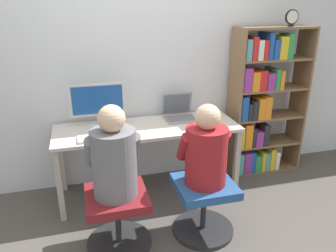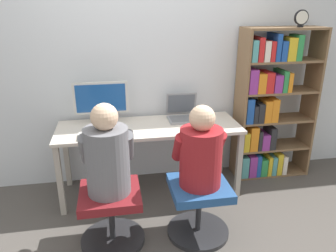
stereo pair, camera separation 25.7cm
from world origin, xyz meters
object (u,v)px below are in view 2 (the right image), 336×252
object	(u,v)px
person_at_laptop	(201,152)
person_at_monitor	(107,155)
office_chair_left	(111,213)
keyboard	(100,135)
office_chair_right	(199,205)
desk_clock	(301,18)
bookshelf	(267,108)
desktop_monitor	(101,102)
laptop	(183,114)

from	to	relation	value
person_at_laptop	person_at_monitor	bearing A→B (deg)	178.36
office_chair_left	person_at_laptop	xyz separation A→B (m)	(0.72, -0.02, 0.49)
keyboard	person_at_laptop	world-z (taller)	person_at_laptop
office_chair_left	office_chair_right	xyz separation A→B (m)	(0.72, -0.02, 0.00)
person_at_laptop	desk_clock	world-z (taller)	desk_clock
bookshelf	desktop_monitor	bearing A→B (deg)	179.48
person_at_monitor	desktop_monitor	bearing A→B (deg)	92.85
office_chair_left	bookshelf	distance (m)	1.97
desktop_monitor	bookshelf	world-z (taller)	bookshelf
office_chair_left	office_chair_right	size ratio (longest dim) A/B	1.00
office_chair_left	person_at_monitor	world-z (taller)	person_at_monitor
keyboard	office_chair_right	distance (m)	1.06
office_chair_right	person_at_monitor	size ratio (longest dim) A/B	0.73
bookshelf	person_at_monitor	bearing A→B (deg)	-153.25
laptop	desk_clock	distance (m)	1.47
desk_clock	laptop	bearing A→B (deg)	175.58
laptop	office_chair_left	distance (m)	1.27
desk_clock	bookshelf	bearing A→B (deg)	160.43
bookshelf	keyboard	bearing A→B (deg)	-169.56
keyboard	desk_clock	bearing A→B (deg)	7.25
laptop	keyboard	xyz separation A→B (m)	(-0.84, -0.34, -0.04)
person_at_monitor	office_chair_left	bearing A→B (deg)	-90.00
office_chair_right	desk_clock	distance (m)	2.03
office_chair_left	person_at_laptop	world-z (taller)	person_at_laptop
desktop_monitor	person_at_monitor	xyz separation A→B (m)	(0.04, -0.87, -0.16)
office_chair_right	person_at_laptop	distance (m)	0.49
desktop_monitor	keyboard	bearing A→B (deg)	-93.23
keyboard	person_at_laptop	distance (m)	0.95
desktop_monitor	keyboard	distance (m)	0.40
desktop_monitor	keyboard	world-z (taller)	desktop_monitor
person_at_monitor	person_at_laptop	xyz separation A→B (m)	(0.72, -0.02, -0.02)
keyboard	bookshelf	xyz separation A→B (m)	(1.76, 0.32, 0.06)
desktop_monitor	laptop	distance (m)	0.83
desktop_monitor	office_chair_right	size ratio (longest dim) A/B	1.01
person_at_laptop	bookshelf	world-z (taller)	bookshelf
desktop_monitor	desk_clock	size ratio (longest dim) A/B	3.22
desk_clock	desktop_monitor	bearing A→B (deg)	177.36
keyboard	office_chair_left	world-z (taller)	keyboard
office_chair_right	person_at_laptop	xyz separation A→B (m)	(0.00, 0.00, 0.49)
office_chair_right	person_at_monitor	distance (m)	0.88
person_at_laptop	laptop	bearing A→B (deg)	86.29
bookshelf	laptop	bearing A→B (deg)	179.16
office_chair_left	laptop	bearing A→B (deg)	48.45
desktop_monitor	person_at_monitor	world-z (taller)	person_at_monitor
person_at_laptop	keyboard	bearing A→B (deg)	144.72
desk_clock	keyboard	bearing A→B (deg)	-172.75
person_at_laptop	desktop_monitor	bearing A→B (deg)	130.46
laptop	person_at_monitor	distance (m)	1.16
desktop_monitor	person_at_laptop	size ratio (longest dim) A/B	0.79
keyboard	office_chair_right	size ratio (longest dim) A/B	0.74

